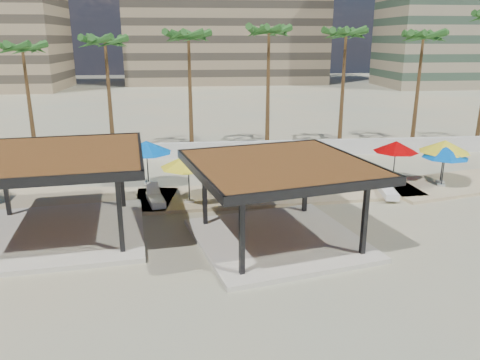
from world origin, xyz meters
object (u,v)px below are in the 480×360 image
Objects in this scene: lounger_a at (156,199)px; pavilion_west at (56,187)px; lounger_c at (330,176)px; umbrella_c at (396,147)px; pavilion_central at (279,195)px; lounger_b at (388,192)px.

pavilion_west is at bearing 118.01° from lounger_a.
lounger_c is at bearing 18.42° from pavilion_west.
lounger_a is at bearing -168.46° from umbrella_c.
umbrella_c is 1.45× the size of lounger_a.
pavilion_central is 3.72× the size of lounger_a.
umbrella_c is 1.49× the size of lounger_b.
umbrella_c is at bearing -107.46° from lounger_c.
pavilion_west is 17.18m from lounger_b.
pavilion_west is 2.53× the size of umbrella_c.
pavilion_west is 3.82× the size of lounger_c.
umbrella_c reaches higher than lounger_b.
pavilion_central reaches higher than lounger_c.
umbrella_c is 14.68m from lounger_a.
pavilion_central is at bearing 140.36° from lounger_c.
pavilion_west is at bearing 156.97° from pavilion_central.
lounger_b is at bearing -103.62° from lounger_a.
pavilion_west reaches higher than lounger_a.
pavilion_west is (-9.59, 1.61, 0.13)m from pavilion_central.
umbrella_c reaches higher than lounger_c.
lounger_a reaches higher than lounger_b.
lounger_b is 4.11m from lounger_c.
lounger_a is at bearing 124.17° from pavilion_central.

